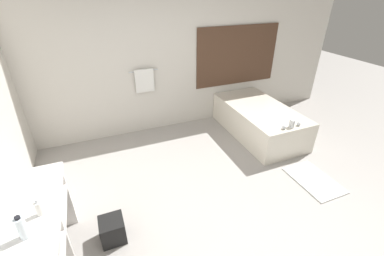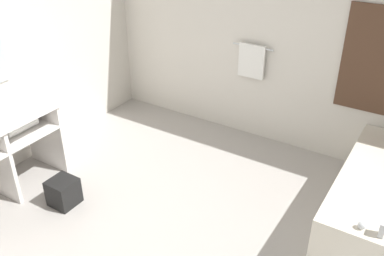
% 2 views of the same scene
% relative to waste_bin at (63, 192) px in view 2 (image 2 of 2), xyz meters
% --- Properties ---
extents(ground_plane, '(16.00, 16.00, 0.00)m').
position_rel_waste_bin_xyz_m(ground_plane, '(1.23, 0.03, -0.14)').
color(ground_plane, '#A8A39E').
rests_on(ground_plane, ground).
extents(wall_back_with_blinds, '(7.40, 0.13, 2.70)m').
position_rel_waste_bin_xyz_m(wall_back_with_blinds, '(1.29, 2.26, 1.21)').
color(wall_back_with_blinds, silver).
rests_on(wall_back_with_blinds, ground_plane).
extents(waste_bin, '(0.25, 0.25, 0.27)m').
position_rel_waste_bin_xyz_m(waste_bin, '(0.00, 0.00, 0.00)').
color(waste_bin, black).
rests_on(waste_bin, ground_plane).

